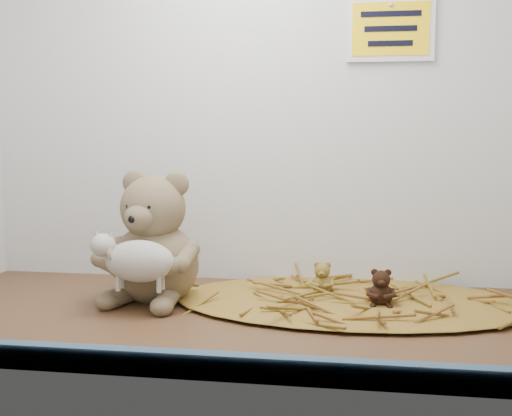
# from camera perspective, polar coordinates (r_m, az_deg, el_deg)

# --- Properties ---
(alcove_shell) EXTENTS (1.20, 0.60, 0.90)m
(alcove_shell) POSITION_cam_1_polar(r_m,az_deg,el_deg) (1.23, -2.12, 12.11)
(alcove_shell) COLOR #3A2714
(alcove_shell) RESTS_ON ground
(front_rail) EXTENTS (1.19, 0.02, 0.04)m
(front_rail) POSITION_cam_1_polar(r_m,az_deg,el_deg) (0.92, -6.55, -13.60)
(front_rail) COLOR #3C5A73
(front_rail) RESTS_ON shelf_floor
(straw_bed) EXTENTS (0.70, 0.41, 0.01)m
(straw_bed) POSITION_cam_1_polar(r_m,az_deg,el_deg) (1.28, 8.37, -8.14)
(straw_bed) COLOR brown
(straw_bed) RESTS_ON shelf_floor
(main_teddy) EXTENTS (0.25, 0.26, 0.26)m
(main_teddy) POSITION_cam_1_polar(r_m,az_deg,el_deg) (1.28, -8.98, -2.51)
(main_teddy) COLOR #846B51
(main_teddy) RESTS_ON shelf_floor
(toy_lamb) EXTENTS (0.17, 0.10, 0.11)m
(toy_lamb) POSITION_cam_1_polar(r_m,az_deg,el_deg) (1.20, -10.29, -4.67)
(toy_lamb) COLOR beige
(toy_lamb) RESTS_ON main_teddy
(mini_teddy_tan) EXTENTS (0.05, 0.06, 0.06)m
(mini_teddy_tan) POSITION_cam_1_polar(r_m,az_deg,el_deg) (1.31, 5.90, -6.04)
(mini_teddy_tan) COLOR olive
(mini_teddy_tan) RESTS_ON straw_bed
(mini_teddy_brown) EXTENTS (0.06, 0.06, 0.07)m
(mini_teddy_brown) POSITION_cam_1_polar(r_m,az_deg,el_deg) (1.24, 11.05, -6.77)
(mini_teddy_brown) COLOR black
(mini_teddy_brown) RESTS_ON straw_bed
(wall_sign) EXTENTS (0.16, 0.01, 0.11)m
(wall_sign) POSITION_cam_1_polar(r_m,az_deg,el_deg) (1.43, 11.86, 15.30)
(wall_sign) COLOR yellow
(wall_sign) RESTS_ON back_wall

